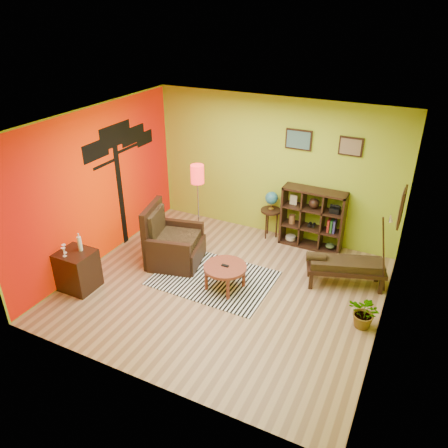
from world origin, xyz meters
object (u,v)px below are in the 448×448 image
at_px(armchair, 172,246).
at_px(potted_plant, 365,316).
at_px(globe_table, 271,203).
at_px(coffee_table, 225,269).
at_px(cube_shelf, 313,219).
at_px(floor_lamp, 198,182).
at_px(bench, 344,265).
at_px(side_cabinet, 78,270).

bearing_deg(armchair, potted_plant, -4.73).
distance_m(globe_table, potted_plant, 3.06).
relative_size(coffee_table, armchair, 0.64).
relative_size(globe_table, cube_shelf, 0.83).
height_order(floor_lamp, bench, floor_lamp).
height_order(side_cabinet, cube_shelf, cube_shelf).
xyz_separation_m(floor_lamp, cube_shelf, (1.97, 0.98, -0.77)).
bearing_deg(potted_plant, armchair, 175.27).
bearing_deg(coffee_table, armchair, 165.40).
distance_m(armchair, cube_shelf, 2.74).
distance_m(side_cabinet, floor_lamp, 2.60).
bearing_deg(side_cabinet, armchair, 54.93).
bearing_deg(side_cabinet, globe_table, 53.91).
bearing_deg(cube_shelf, bench, -50.74).
bearing_deg(cube_shelf, floor_lamp, -153.54).
bearing_deg(globe_table, armchair, -126.90).
distance_m(globe_table, cube_shelf, 0.88).
bearing_deg(floor_lamp, armchair, -103.93).
distance_m(globe_table, bench, 2.04).
bearing_deg(cube_shelf, side_cabinet, -135.39).
relative_size(cube_shelf, bench, 0.88).
xyz_separation_m(coffee_table, side_cabinet, (-2.22, -1.06, -0.03)).
bearing_deg(potted_plant, bench, 119.80).
height_order(armchair, potted_plant, armchair).
distance_m(cube_shelf, potted_plant, 2.45).
distance_m(coffee_table, cube_shelf, 2.21).
height_order(bench, potted_plant, bench).
relative_size(cube_shelf, potted_plant, 2.30).
bearing_deg(floor_lamp, coffee_table, -43.99).
xyz_separation_m(armchair, floor_lamp, (0.18, 0.71, 1.03)).
height_order(armchair, side_cabinet, armchair).
bearing_deg(globe_table, cube_shelf, -0.86).
distance_m(cube_shelf, bench, 1.35).
xyz_separation_m(coffee_table, floor_lamp, (-1.07, 1.03, 0.99)).
relative_size(globe_table, potted_plant, 1.90).
bearing_deg(coffee_table, bench, 29.32).
bearing_deg(potted_plant, floor_lamp, 163.38).
height_order(side_cabinet, globe_table, side_cabinet).
distance_m(armchair, floor_lamp, 1.26).
relative_size(floor_lamp, potted_plant, 3.25).
relative_size(armchair, potted_plant, 2.15).
xyz_separation_m(armchair, side_cabinet, (-0.97, -1.39, 0.01)).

